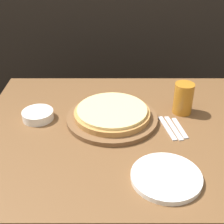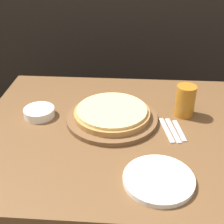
# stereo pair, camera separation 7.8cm
# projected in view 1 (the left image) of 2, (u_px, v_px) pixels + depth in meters

# --- Properties ---
(dining_table) EXTENTS (1.18, 0.94, 0.73)m
(dining_table) POSITION_uv_depth(u_px,v_px,m) (124.00, 193.00, 1.44)
(dining_table) COLOR brown
(dining_table) RESTS_ON ground_plane
(pizza_on_board) EXTENTS (0.38, 0.38, 0.06)m
(pizza_on_board) POSITION_uv_depth(u_px,v_px,m) (112.00, 115.00, 1.28)
(pizza_on_board) COLOR brown
(pizza_on_board) RESTS_ON dining_table
(beer_glass) EXTENTS (0.08, 0.08, 0.13)m
(beer_glass) POSITION_uv_depth(u_px,v_px,m) (183.00, 97.00, 1.32)
(beer_glass) COLOR #B7701E
(beer_glass) RESTS_ON dining_table
(dinner_plate) EXTENTS (0.23, 0.23, 0.02)m
(dinner_plate) POSITION_uv_depth(u_px,v_px,m) (166.00, 177.00, 0.99)
(dinner_plate) COLOR white
(dinner_plate) RESTS_ON dining_table
(side_bowl) EXTENTS (0.13, 0.13, 0.04)m
(side_bowl) POSITION_uv_depth(u_px,v_px,m) (38.00, 115.00, 1.30)
(side_bowl) COLOR white
(side_bowl) RESTS_ON dining_table
(fork) EXTENTS (0.05, 0.17, 0.00)m
(fork) POSITION_uv_depth(u_px,v_px,m) (167.00, 128.00, 1.24)
(fork) COLOR silver
(fork) RESTS_ON dining_table
(dinner_knife) EXTENTS (0.05, 0.17, 0.00)m
(dinner_knife) POSITION_uv_depth(u_px,v_px,m) (173.00, 128.00, 1.24)
(dinner_knife) COLOR silver
(dinner_knife) RESTS_ON dining_table
(spoon) EXTENTS (0.04, 0.15, 0.00)m
(spoon) POSITION_uv_depth(u_px,v_px,m) (180.00, 128.00, 1.24)
(spoon) COLOR silver
(spoon) RESTS_ON dining_table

